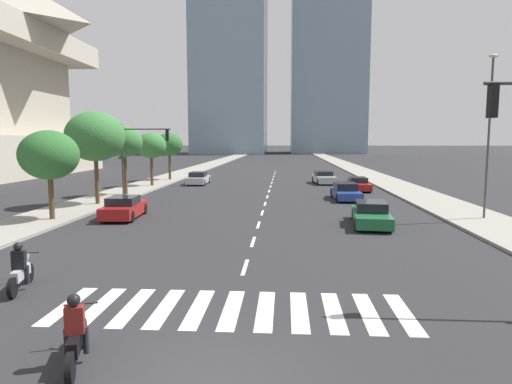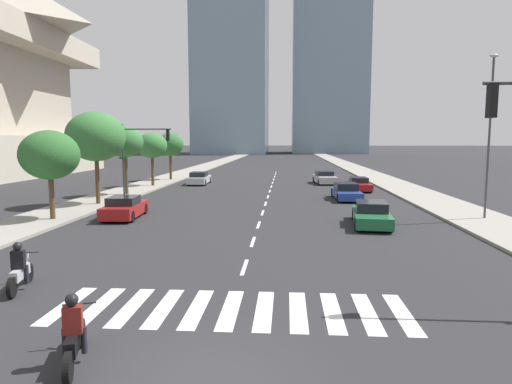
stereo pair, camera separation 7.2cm
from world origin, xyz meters
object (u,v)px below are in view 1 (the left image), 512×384
Objects in this scene: street_tree_nearest at (49,155)px; street_tree_third at (124,142)px; sedan_red_3 at (124,208)px; sedan_red_2 at (358,184)px; street_tree_fifth at (169,145)px; motorcycle_lead at (76,336)px; traffic_signal_far at (140,147)px; sedan_silver_0 at (198,179)px; street_lamp_east at (489,126)px; motorcycle_third at (20,271)px; sedan_silver_1 at (324,178)px; sedan_green_5 at (371,214)px; street_tree_fourth at (151,146)px; sedan_blue_4 at (346,192)px; street_tree_second at (95,137)px.

street_tree_third is (0.00, 11.55, 0.67)m from street_tree_nearest.
street_tree_nearest reaches higher than sedan_red_3.
street_tree_fifth is (-19.47, 8.70, 3.48)m from sedan_red_2.
motorcycle_lead is 26.43m from traffic_signal_far.
sedan_red_3 is (-0.41, -20.19, 0.01)m from sedan_silver_0.
motorcycle_third is at bearing -145.74° from street_lamp_east.
sedan_silver_1 is 28.79m from street_tree_nearest.
street_tree_fourth is at bearing -130.78° from sedan_green_5.
sedan_red_2 is at bearing 107.34° from street_lamp_east.
sedan_silver_0 reaches higher than sedan_blue_4.
sedan_green_5 is at bearing -61.90° from motorcycle_third.
sedan_green_5 is 0.96× the size of street_tree_fifth.
sedan_red_3 is 18.04m from street_tree_fourth.
sedan_green_5 is 18.79m from traffic_signal_far.
traffic_signal_far is at bearing -1.92° from motorcycle_lead.
sedan_red_3 is 11.45m from street_tree_third.
street_lamp_east reaches higher than traffic_signal_far.
street_lamp_east is (22.29, -8.04, 1.29)m from traffic_signal_far.
sedan_red_3 is 0.84× the size of street_tree_fifth.
traffic_signal_far is 2.47m from street_tree_third.
motorcycle_lead is 35.32m from street_tree_fourth.
street_tree_fifth is at bearing 135.64° from street_lamp_east.
traffic_signal_far is (-3.17, 21.06, 3.38)m from motorcycle_third.
street_tree_second reaches higher than sedan_blue_4.
sedan_silver_0 is 20.19m from sedan_red_3.
street_tree_nearest is (-24.11, -1.89, -1.58)m from street_lamp_east.
street_tree_second is at bearing 90.00° from street_tree_nearest.
sedan_blue_4 is at bearing -44.05° from motorcycle_third.
sedan_red_2 is 0.95× the size of sedan_blue_4.
sedan_silver_0 is 1.02× the size of sedan_red_2.
motorcycle_third is 21.57m from traffic_signal_far.
street_tree_fifth reaches higher than motorcycle_third.
traffic_signal_far is (-6.91, 25.28, 3.38)m from motorcycle_lead.
street_tree_third reaches higher than motorcycle_third.
street_tree_nearest is at bearing -90.00° from street_tree_third.
sedan_green_5 is 21.23m from street_tree_third.
street_tree_nearest is (-3.60, -1.36, 3.08)m from sedan_red_3.
street_tree_nearest reaches higher than sedan_silver_0.
motorcycle_lead is at bearing -173.66° from sedan_silver_0.
street_tree_third is at bearing -75.78° from sedan_red_2.
sedan_silver_0 is (-0.99, 32.68, 0.01)m from motorcycle_third.
traffic_signal_far is at bearing 160.16° from street_lamp_east.
street_tree_fourth is at bearing 145.11° from street_lamp_east.
sedan_red_3 is 13.95m from sedan_green_5.
sedan_silver_1 is at bearing 34.19° from street_tree_third.
street_tree_nearest is (-17.54, -10.48, 3.10)m from sedan_blue_4.
sedan_silver_0 is at bearing 35.34° from street_tree_fourth.
sedan_silver_0 is at bearing -44.40° from street_tree_fifth.
traffic_signal_far reaches higher than sedan_red_3.
motorcycle_third is 32.69m from sedan_silver_0.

